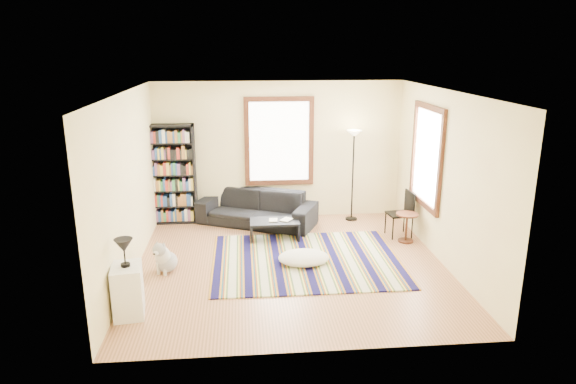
{
  "coord_description": "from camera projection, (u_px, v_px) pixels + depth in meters",
  "views": [
    {
      "loc": [
        -0.75,
        -7.73,
        3.47
      ],
      "look_at": [
        0.0,
        0.5,
        1.1
      ],
      "focal_mm": 32.0,
      "sensor_mm": 36.0,
      "label": 1
    }
  ],
  "objects": [
    {
      "name": "ceiling",
      "position": [
        291.0,
        88.0,
        7.64
      ],
      "size": [
        5.0,
        5.0,
        0.1
      ],
      "primitive_type": "cube",
      "color": "white",
      "rests_on": "floor"
    },
    {
      "name": "side_table",
      "position": [
        406.0,
        228.0,
        9.34
      ],
      "size": [
        0.51,
        0.51,
        0.54
      ],
      "primitive_type": "cylinder",
      "rotation": [
        0.0,
        0.0,
        -0.33
      ],
      "color": "#4E2213",
      "rests_on": "floor"
    },
    {
      "name": "floor_lamp",
      "position": [
        353.0,
        176.0,
        10.35
      ],
      "size": [
        0.38,
        0.38,
        1.86
      ],
      "primitive_type": null,
      "rotation": [
        0.0,
        0.0,
        -0.33
      ],
      "color": "black",
      "rests_on": "floor"
    },
    {
      "name": "wall_right",
      "position": [
        448.0,
        179.0,
        8.26
      ],
      "size": [
        0.1,
        5.0,
        2.8
      ],
      "primitive_type": "cube",
      "color": "#FFF4AB",
      "rests_on": "floor"
    },
    {
      "name": "folding_chair",
      "position": [
        399.0,
        214.0,
        9.59
      ],
      "size": [
        0.46,
        0.45,
        0.86
      ],
      "primitive_type": "cube",
      "rotation": [
        0.0,
        0.0,
        0.11
      ],
      "color": "black",
      "rests_on": "floor"
    },
    {
      "name": "window_right",
      "position": [
        427.0,
        156.0,
        8.96
      ],
      "size": [
        0.06,
        1.2,
        1.6
      ],
      "primitive_type": "cube",
      "color": "white",
      "rests_on": "wall_right"
    },
    {
      "name": "coffee_table",
      "position": [
        275.0,
        230.0,
        9.5
      ],
      "size": [
        1.02,
        0.8,
        0.36
      ],
      "primitive_type": "cube",
      "rotation": [
        0.0,
        0.0,
        0.38
      ],
      "color": "black",
      "rests_on": "floor"
    },
    {
      "name": "table_lamp",
      "position": [
        124.0,
        253.0,
        6.62
      ],
      "size": [
        0.32,
        0.32,
        0.38
      ],
      "primitive_type": null,
      "rotation": [
        0.0,
        0.0,
        0.42
      ],
      "color": "black",
      "rests_on": "white_cabinet"
    },
    {
      "name": "wall_back",
      "position": [
        279.0,
        150.0,
        10.48
      ],
      "size": [
        5.0,
        0.1,
        2.8
      ],
      "primitive_type": "cube",
      "color": "#FFF4AB",
      "rests_on": "floor"
    },
    {
      "name": "wall_front",
      "position": [
        313.0,
        242.0,
        5.59
      ],
      "size": [
        5.0,
        0.1,
        2.8
      ],
      "primitive_type": "cube",
      "color": "#FFF4AB",
      "rests_on": "floor"
    },
    {
      "name": "floor_cushion",
      "position": [
        304.0,
        258.0,
        8.43
      ],
      "size": [
        0.91,
        0.72,
        0.21
      ],
      "primitive_type": "ellipsoid",
      "rotation": [
        0.0,
        0.0,
        0.11
      ],
      "color": "silver",
      "rests_on": "floor"
    },
    {
      "name": "book_b",
      "position": [
        282.0,
        219.0,
        9.51
      ],
      "size": [
        0.27,
        0.29,
        0.02
      ],
      "primitive_type": "imported",
      "rotation": [
        0.0,
        0.0,
        -0.61
      ],
      "color": "beige",
      "rests_on": "coffee_table"
    },
    {
      "name": "wall_left",
      "position": [
        125.0,
        186.0,
        7.81
      ],
      "size": [
        0.1,
        5.0,
        2.8
      ],
      "primitive_type": "cube",
      "color": "#FFF4AB",
      "rests_on": "floor"
    },
    {
      "name": "bookshelf",
      "position": [
        173.0,
        174.0,
        10.18
      ],
      "size": [
        0.9,
        0.3,
        2.0
      ],
      "primitive_type": "cube",
      "color": "black",
      "rests_on": "floor"
    },
    {
      "name": "window_back",
      "position": [
        279.0,
        141.0,
        10.35
      ],
      "size": [
        1.2,
        0.06,
        1.6
      ],
      "primitive_type": "cube",
      "color": "white",
      "rests_on": "wall_back"
    },
    {
      "name": "dog",
      "position": [
        166.0,
        255.0,
        8.12
      ],
      "size": [
        0.56,
        0.64,
        0.53
      ],
      "primitive_type": null,
      "rotation": [
        0.0,
        0.0,
        -0.43
      ],
      "color": "silver",
      "rests_on": "floor"
    },
    {
      "name": "book_a",
      "position": [
        269.0,
        220.0,
        9.44
      ],
      "size": [
        0.17,
        0.22,
        0.02
      ],
      "primitive_type": "imported",
      "rotation": [
        0.0,
        0.0,
        -0.1
      ],
      "color": "beige",
      "rests_on": "coffee_table"
    },
    {
      "name": "floor",
      "position": [
        291.0,
        267.0,
        8.43
      ],
      "size": [
        5.0,
        5.0,
        0.1
      ],
      "primitive_type": "cube",
      "color": "tan",
      "rests_on": "ground"
    },
    {
      "name": "white_cabinet",
      "position": [
        128.0,
        291.0,
        6.77
      ],
      "size": [
        0.45,
        0.55,
        0.7
      ],
      "primitive_type": "cube",
      "rotation": [
        0.0,
        0.0,
        0.14
      ],
      "color": "white",
      "rests_on": "floor"
    },
    {
      "name": "sofa",
      "position": [
        257.0,
        208.0,
        10.25
      ],
      "size": [
        2.49,
        1.79,
        0.68
      ],
      "primitive_type": "imported",
      "rotation": [
        0.0,
        0.0,
        -0.43
      ],
      "color": "black",
      "rests_on": "floor"
    },
    {
      "name": "rug",
      "position": [
        306.0,
        260.0,
        8.57
      ],
      "size": [
        3.1,
        2.48,
        0.02
      ],
      "primitive_type": "cube",
      "color": "#0E0B3A",
      "rests_on": "floor"
    }
  ]
}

